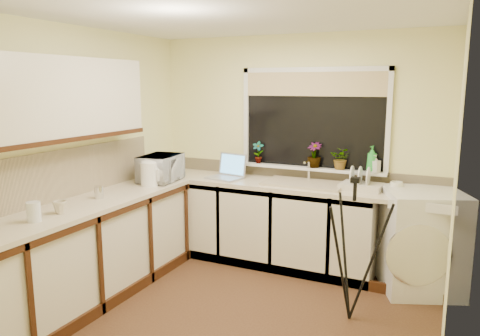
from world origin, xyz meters
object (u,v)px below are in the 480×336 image
Objects in this scene: dish_rack at (362,186)px; soap_bottle_clear at (375,164)px; glass_jug at (34,212)px; plant_c at (314,155)px; plant_a at (258,152)px; cup_back at (396,187)px; kettle at (150,174)px; cup_left at (60,207)px; plant_d at (341,158)px; soap_bottle_green at (372,159)px; washing_machine at (421,241)px; laptop at (228,172)px; microwave at (161,168)px; tripod at (352,250)px; steel_jar at (99,192)px.

dish_rack is 0.28m from soap_bottle_clear.
plant_c reaches higher than glass_jug.
cup_back is (1.51, -0.13, -0.22)m from plant_a.
cup_left is (-0.03, -1.16, -0.07)m from kettle.
soap_bottle_clear is at bearing 23.56° from kettle.
soap_bottle_green is at bearing -2.38° from plant_d.
washing_machine is 2.09m from laptop.
plant_c is 1.50× the size of soap_bottle_clear.
kettle is 0.60× the size of dish_rack.
soap_bottle_green is at bearing -80.04° from microwave.
tripod is at bearing -141.12° from washing_machine.
plant_a is at bearing -58.91° from microwave.
tripod is 5.19× the size of plant_d.
washing_machine is 8.78× the size of cup_left.
cup_left is at bearing -140.37° from cup_back.
tripod is at bearing -17.42° from laptop.
soap_bottle_green is (0.06, 0.17, 0.25)m from dish_rack.
microwave is at bearing -155.15° from plant_c.
laptop is 1.77m from cup_back.
plant_c is 1.17× the size of plant_d.
cup_back is at bearing 14.78° from laptop.
steel_jar is 0.92× the size of cup_back.
steel_jar is 2.66m from soap_bottle_green.
soap_bottle_green is 0.06m from soap_bottle_clear.
soap_bottle_clear is (1.28, -0.01, -0.03)m from plant_a.
cup_back is (2.32, 0.79, -0.07)m from kettle.
steel_jar is 0.46× the size of plant_a.
dish_rack is at bearing -18.23° from plant_c.
plant_c is 0.60m from soap_bottle_green.
dish_rack is 1.49× the size of soap_bottle_green.
cup_back is at bearing -27.63° from soap_bottle_clear.
soap_bottle_green is at bearing 87.64° from tripod.
plant_d is (0.93, 0.01, -0.01)m from plant_a.
glass_jug reaches higher than cup_back.
washing_machine is 2.42× the size of dish_rack.
glass_jug is 3.22m from cup_back.
soap_bottle_green reaches higher than steel_jar.
plant_a is 1.06× the size of plant_d.
steel_jar is at bearing -144.71° from soap_bottle_clear.
glass_jug is 0.65× the size of plant_d.
cup_left is at bearing -135.16° from soap_bottle_green.
plant_d is at bearing 23.01° from laptop.
glass_jug is (-0.04, -1.40, -0.04)m from kettle.
microwave is at bearing -166.76° from cup_back.
soap_bottle_clear is (2.19, 1.55, 0.18)m from steel_jar.
dish_rack is (1.99, 0.75, -0.09)m from kettle.
plant_a is at bearing 179.81° from soap_bottle_green.
washing_machine is 7.68× the size of cup_back.
plant_c is at bearing 26.18° from laptop.
cup_left reaches higher than cup_back.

